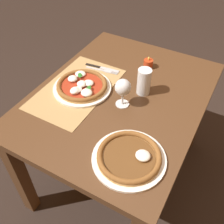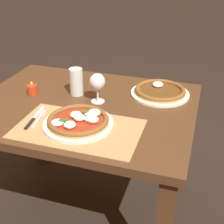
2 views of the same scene
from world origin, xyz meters
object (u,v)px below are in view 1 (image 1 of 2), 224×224
pizza_near (82,86)px  wine_glass (123,88)px  pint_glass (144,82)px  fork (102,70)px  pizza_far (129,157)px  votive_candle (148,64)px  knife (102,68)px

pizza_near → wine_glass: wine_glass is taller
pint_glass → fork: pint_glass is taller
pizza_far → votive_candle: 0.69m
pizza_far → knife: bearing=-139.7°
wine_glass → fork: (-0.20, -0.24, -0.10)m
wine_glass → knife: size_ratio=0.72×
votive_candle → knife: bearing=-57.5°
pint_glass → pizza_near: bearing=-65.2°
pizza_near → pizza_far: (0.29, 0.43, -0.00)m
pint_glass → knife: 0.32m
votive_candle → wine_glass: bearing=2.7°
wine_glass → fork: size_ratio=0.77×
pint_glass → wine_glass: bearing=-20.6°
knife → votive_candle: size_ratio=2.99×
fork → votive_candle: bearing=127.4°
wine_glass → pizza_far: bearing=32.3°
pizza_near → knife: pizza_near is taller
pizza_near → pint_glass: bearing=114.8°
wine_glass → fork: bearing=-129.8°
wine_glass → pint_glass: (-0.14, 0.05, -0.04)m
pint_glass → pizza_far: bearing=17.0°
pizza_near → wine_glass: 0.26m
fork → knife: knife is taller
pizza_near → fork: bearing=177.7°
pint_glass → votive_candle: bearing=-163.0°
wine_glass → fork: wine_glass is taller
fork → pizza_near: bearing=-2.3°
fork → votive_candle: votive_candle is taller
pizza_near → knife: (-0.22, -0.00, -0.02)m
knife → votive_candle: votive_candle is taller
knife → pizza_near: bearing=0.8°
wine_glass → pint_glass: bearing=159.4°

